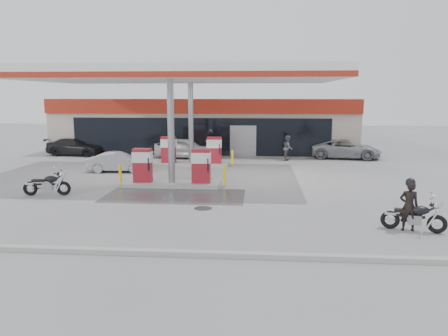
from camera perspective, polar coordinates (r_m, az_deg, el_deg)
The scene contains 17 objects.
ground at distance 18.99m, azimuth -7.98°, elevation -3.58°, with size 90.00×90.00×0.00m, color gray.
wet_patch at distance 18.89m, azimuth -6.49°, elevation -3.62°, with size 6.00×3.00×0.00m, color #4C4C4F.
drain_cover at distance 16.74m, azimuth -2.74°, elevation -5.28°, with size 0.70×0.70×0.01m, color #38383A.
kerb at distance 12.51m, azimuth -15.04°, elevation -10.46°, with size 28.00×0.25×0.15m, color gray.
store_building at distance 34.30m, azimuth -2.26°, elevation 5.73°, with size 22.00×8.22×4.00m.
canopy at distance 23.42m, azimuth -5.58°, elevation 11.92°, with size 16.00×10.02×5.51m.
pump_island_near at distance 20.77m, azimuth -6.83°, elevation -0.43°, with size 5.14×1.30×1.78m.
pump_island_far at distance 26.60m, azimuth -4.29°, elevation 1.80°, with size 5.14×1.30×1.78m.
main_motorcycle at distance 15.15m, azimuth 23.64°, elevation -5.93°, with size 1.93×0.94×1.01m.
biker_main at distance 15.05m, azimuth 22.99°, elevation -4.58°, with size 0.59×0.39×1.61m, color black.
parked_motorcycle at distance 20.22m, azimuth -22.05°, elevation -2.05°, with size 2.03×0.78×1.04m.
sedan_white at distance 29.89m, azimuth -5.14°, elevation 2.63°, with size 1.66×4.13×1.41m, color silver.
attendant at distance 29.11m, azimuth 8.33°, elevation 2.63°, with size 0.80×0.63×1.65m, color #59595E.
hatchback_silver at distance 25.19m, azimuth -13.61°, elevation 0.77°, with size 1.18×3.37×1.11m, color gray.
parked_car_left at distance 32.98m, azimuth -18.84°, elevation 2.63°, with size 1.70×4.17×1.21m, color black.
parked_car_right at distance 30.83m, azimuth 15.63°, elevation 2.42°, with size 2.15×4.66×1.29m, color #93949A.
biker_walking at distance 28.61m, azimuth -1.80°, elevation 2.89°, with size 1.13×0.47×1.93m, color black.
Camera 1 is at (4.09, -18.04, 4.28)m, focal length 35.00 mm.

